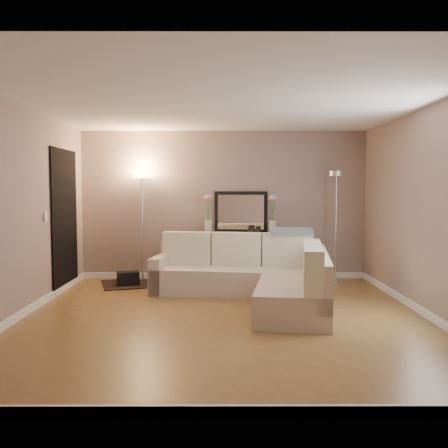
{
  "coord_description": "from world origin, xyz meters",
  "views": [
    {
      "loc": [
        -0.02,
        -6.06,
        1.58
      ],
      "look_at": [
        0.0,
        0.8,
        1.1
      ],
      "focal_mm": 40.0,
      "sensor_mm": 36.0,
      "label": 1
    }
  ],
  "objects_px": {
    "sectional_sofa": "(258,276)",
    "console_table": "(235,254)",
    "floor_lamp_lit": "(142,205)",
    "floor_lamp_unlit": "(336,204)"
  },
  "relations": [
    {
      "from": "console_table",
      "to": "floor_lamp_unlit",
      "type": "relative_size",
      "value": 0.71
    },
    {
      "from": "floor_lamp_lit",
      "to": "sectional_sofa",
      "type": "bearing_deg",
      "value": -39.07
    },
    {
      "from": "floor_lamp_lit",
      "to": "floor_lamp_unlit",
      "type": "xyz_separation_m",
      "value": [
        3.31,
        -0.22,
        0.02
      ]
    },
    {
      "from": "sectional_sofa",
      "to": "floor_lamp_lit",
      "type": "distance_m",
      "value": 2.64
    },
    {
      "from": "sectional_sofa",
      "to": "console_table",
      "type": "xyz_separation_m",
      "value": [
        -0.29,
        1.49,
        0.12
      ]
    },
    {
      "from": "console_table",
      "to": "floor_lamp_lit",
      "type": "bearing_deg",
      "value": 178.17
    },
    {
      "from": "floor_lamp_lit",
      "to": "floor_lamp_unlit",
      "type": "distance_m",
      "value": 3.32
    },
    {
      "from": "sectional_sofa",
      "to": "floor_lamp_lit",
      "type": "height_order",
      "value": "floor_lamp_lit"
    },
    {
      "from": "sectional_sofa",
      "to": "floor_lamp_lit",
      "type": "relative_size",
      "value": 1.52
    },
    {
      "from": "console_table",
      "to": "sectional_sofa",
      "type": "bearing_deg",
      "value": -79.08
    }
  ]
}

